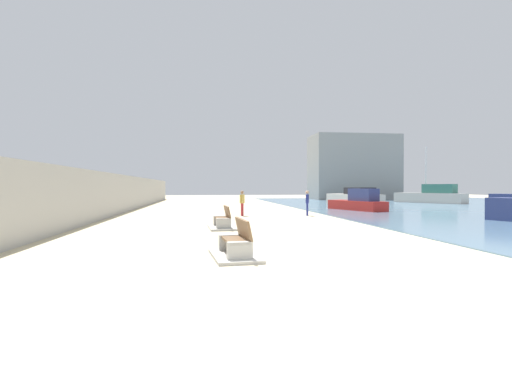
% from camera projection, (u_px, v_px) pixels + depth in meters
% --- Properties ---
extents(ground_plane, '(120.00, 120.00, 0.00)m').
position_uv_depth(ground_plane, '(229.00, 214.00, 25.71)').
color(ground_plane, '#C6B793').
extents(seawall, '(0.80, 64.00, 2.62)m').
position_uv_depth(seawall, '(110.00, 195.00, 24.70)').
color(seawall, '#ADAAA3').
rests_on(seawall, ground).
extents(bench_near, '(1.30, 2.20, 0.98)m').
position_uv_depth(bench_near, '(236.00, 248.00, 9.97)').
color(bench_near, '#ADAAA3').
rests_on(bench_near, ground).
extents(bench_far, '(1.21, 2.16, 0.98)m').
position_uv_depth(bench_far, '(223.00, 223.00, 16.87)').
color(bench_far, '#ADAAA3').
rests_on(bench_far, ground).
extents(person_walking, '(0.33, 0.46, 1.56)m').
position_uv_depth(person_walking, '(242.00, 201.00, 24.30)').
color(person_walking, '#B22D33').
rests_on(person_walking, ground).
extents(person_standing, '(0.27, 0.51, 1.56)m').
position_uv_depth(person_standing, '(307.00, 201.00, 24.41)').
color(person_standing, navy).
rests_on(person_standing, ground).
extents(boat_mid_bay, '(4.99, 7.79, 6.20)m').
position_uv_depth(boat_mid_bay, '(431.00, 196.00, 43.16)').
color(boat_mid_bay, beige).
rests_on(boat_mid_bay, water_bay).
extents(boat_far_left, '(3.14, 7.62, 1.70)m').
position_uv_depth(boat_far_left, '(354.00, 198.00, 37.79)').
color(boat_far_left, beige).
rests_on(boat_far_left, water_bay).
extents(boat_distant, '(2.93, 5.55, 1.63)m').
position_uv_depth(boat_distant, '(358.00, 202.00, 29.55)').
color(boat_distant, red).
rests_on(boat_distant, water_bay).
extents(harbor_building, '(12.00, 6.00, 9.08)m').
position_uv_depth(harbor_building, '(353.00, 168.00, 55.98)').
color(harbor_building, gray).
rests_on(harbor_building, ground).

